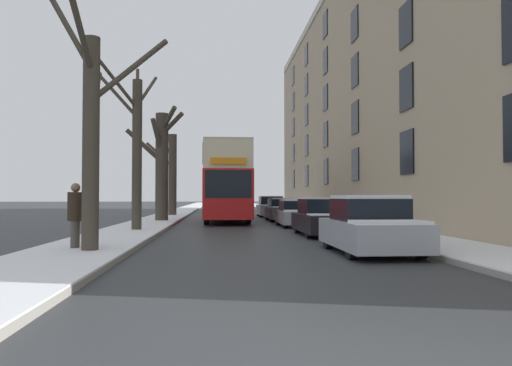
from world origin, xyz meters
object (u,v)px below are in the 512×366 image
object	(u,v)px
double_decker_bus	(226,180)
parked_car_4	(271,207)
parked_car_1	(322,218)
parked_car_3	(282,210)
bare_tree_left_0	(91,127)
parked_car_2	(297,214)
oncoming_van	(220,198)
bare_tree_left_2	(161,163)
pedestrian_left_sidewalk	(75,215)
bare_tree_left_3	(171,171)
bare_tree_left_1	(136,144)
parked_car_0	(370,227)

from	to	relation	value
double_decker_bus	parked_car_4	size ratio (longest dim) A/B	2.56
parked_car_1	parked_car_3	distance (m)	11.81
bare_tree_left_0	parked_car_2	distance (m)	14.32
bare_tree_left_0	oncoming_van	xyz separation A→B (m)	(3.54, 39.76, -1.89)
parked_car_1	parked_car_4	world-z (taller)	parked_car_4
parked_car_2	oncoming_van	bearing A→B (deg)	97.54
bare_tree_left_2	parked_car_3	distance (m)	7.98
bare_tree_left_2	pedestrian_left_sidewalk	size ratio (longest dim) A/B	3.53
bare_tree_left_3	parked_car_3	xyz separation A→B (m)	(7.43, -6.74, -2.75)
parked_car_4	pedestrian_left_sidewalk	size ratio (longest dim) A/B	2.36
bare_tree_left_1	pedestrian_left_sidewalk	xyz separation A→B (m)	(-0.36, -7.35, -2.64)
parked_car_0	parked_car_2	distance (m)	11.98
bare_tree_left_1	bare_tree_left_2	bearing A→B (deg)	88.83
bare_tree_left_0	parked_car_0	bearing A→B (deg)	0.98
double_decker_bus	bare_tree_left_1	bearing A→B (deg)	-112.00
parked_car_2	oncoming_van	world-z (taller)	oncoming_van
bare_tree_left_2	bare_tree_left_3	xyz separation A→B (m)	(-0.23, 8.80, -0.01)
bare_tree_left_3	pedestrian_left_sidewalk	bearing A→B (deg)	-90.70
parked_car_3	pedestrian_left_sidewalk	distance (m)	19.06
bare_tree_left_0	parked_car_0	world-z (taller)	bare_tree_left_0
bare_tree_left_3	parked_car_0	world-z (taller)	bare_tree_left_3
parked_car_2	parked_car_4	bearing A→B (deg)	90.00
parked_car_4	oncoming_van	world-z (taller)	oncoming_van
oncoming_van	parked_car_1	bearing A→B (deg)	-83.77
bare_tree_left_0	parked_car_0	xyz separation A→B (m)	(7.20, 0.12, -2.55)
double_decker_bus	oncoming_van	xyz separation A→B (m)	(-0.20, 22.14, -1.19)
parked_car_1	double_decker_bus	bearing A→B (deg)	106.90
bare_tree_left_3	bare_tree_left_2	bearing A→B (deg)	-88.48
bare_tree_left_0	parked_car_2	xyz separation A→B (m)	(7.20, 12.10, -2.60)
double_decker_bus	parked_car_0	size ratio (longest dim) A/B	2.69
oncoming_van	double_decker_bus	bearing A→B (deg)	-89.49
parked_car_2	parked_car_4	world-z (taller)	parked_car_4
bare_tree_left_3	parked_car_2	xyz separation A→B (m)	(7.43, -12.68, -2.77)
oncoming_van	parked_car_2	bearing A→B (deg)	-82.46
bare_tree_left_1	bare_tree_left_3	world-z (taller)	bare_tree_left_3
double_decker_bus	parked_car_2	distance (m)	6.79
bare_tree_left_1	pedestrian_left_sidewalk	world-z (taller)	bare_tree_left_1
parked_car_2	oncoming_van	size ratio (longest dim) A/B	0.79
bare_tree_left_1	parked_car_3	size ratio (longest dim) A/B	1.54
double_decker_bus	oncoming_van	world-z (taller)	double_decker_bus
bare_tree_left_1	parked_car_3	xyz separation A→B (m)	(7.36, 10.07, -2.99)
bare_tree_left_1	bare_tree_left_3	distance (m)	16.81
bare_tree_left_3	oncoming_van	world-z (taller)	bare_tree_left_3
parked_car_2	parked_car_3	xyz separation A→B (m)	(0.00, 5.94, 0.02)
bare_tree_left_2	parked_car_2	xyz separation A→B (m)	(7.20, -3.88, -2.78)
parked_car_3	oncoming_van	distance (m)	22.04
parked_car_1	pedestrian_left_sidewalk	world-z (taller)	pedestrian_left_sidewalk
parked_car_0	parked_car_2	xyz separation A→B (m)	(0.00, 11.98, -0.06)
pedestrian_left_sidewalk	double_decker_bus	bearing A→B (deg)	164.76
pedestrian_left_sidewalk	bare_tree_left_1	bearing A→B (deg)	176.00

